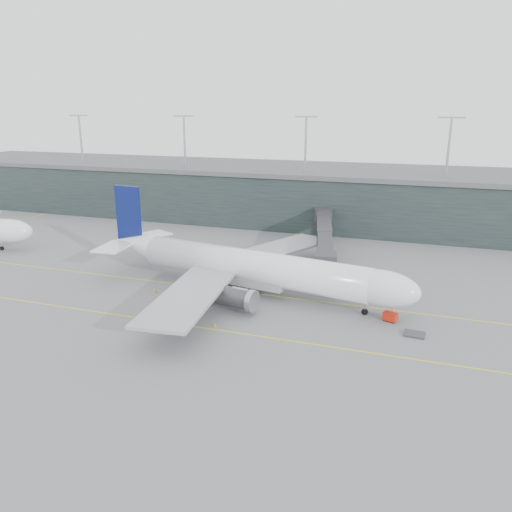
% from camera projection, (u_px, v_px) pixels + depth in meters
% --- Properties ---
extents(ground, '(320.00, 320.00, 0.00)m').
position_uv_depth(ground, '(218.00, 281.00, 94.20)').
color(ground, '#5C5C61').
rests_on(ground, ground).
extents(taxiline_a, '(160.00, 0.25, 0.02)m').
position_uv_depth(taxiline_a, '(209.00, 288.00, 90.57)').
color(taxiline_a, yellow).
rests_on(taxiline_a, ground).
extents(taxiline_b, '(160.00, 0.25, 0.02)m').
position_uv_depth(taxiline_b, '(166.00, 322.00, 76.06)').
color(taxiline_b, yellow).
rests_on(taxiline_b, ground).
extents(taxiline_lead_main, '(0.25, 60.00, 0.02)m').
position_uv_depth(taxiline_lead_main, '(274.00, 255.00, 110.80)').
color(taxiline_lead_main, yellow).
rests_on(taxiline_lead_main, ground).
extents(terminal, '(240.00, 36.00, 29.00)m').
position_uv_depth(terminal, '(295.00, 193.00, 144.64)').
color(terminal, black).
rests_on(terminal, ground).
extents(main_aircraft, '(60.27, 55.97, 16.95)m').
position_uv_depth(main_aircraft, '(250.00, 267.00, 87.05)').
color(main_aircraft, white).
rests_on(main_aircraft, ground).
extents(jet_bridge, '(13.60, 48.30, 7.42)m').
position_uv_depth(jet_bridge, '(330.00, 229.00, 110.54)').
color(jet_bridge, '#2B2B30').
rests_on(jet_bridge, ground).
extents(gse_cart, '(2.39, 1.95, 1.41)m').
position_uv_depth(gse_cart, '(390.00, 316.00, 76.26)').
color(gse_cart, red).
rests_on(gse_cart, ground).
extents(baggage_dolly, '(3.03, 2.50, 0.29)m').
position_uv_depth(baggage_dolly, '(414.00, 334.00, 71.72)').
color(baggage_dolly, '#343438').
rests_on(baggage_dolly, ground).
extents(uld_a, '(2.64, 2.30, 2.07)m').
position_uv_depth(uld_a, '(212.00, 259.00, 104.31)').
color(uld_a, '#38383D').
rests_on(uld_a, ground).
extents(uld_b, '(1.90, 1.55, 1.69)m').
position_uv_depth(uld_b, '(230.00, 258.00, 105.53)').
color(uld_b, '#38383D').
rests_on(uld_b, ground).
extents(uld_c, '(2.46, 2.10, 2.00)m').
position_uv_depth(uld_c, '(229.00, 261.00, 103.07)').
color(uld_c, '#38383D').
rests_on(uld_c, ground).
extents(cone_nose, '(0.48, 0.48, 0.76)m').
position_uv_depth(cone_nose, '(392.00, 310.00, 79.63)').
color(cone_nose, '#E95E0C').
rests_on(cone_nose, ground).
extents(cone_wing_stbd, '(0.42, 0.42, 0.67)m').
position_uv_depth(cone_wing_stbd, '(215.00, 325.00, 74.41)').
color(cone_wing_stbd, orange).
rests_on(cone_wing_stbd, ground).
extents(cone_wing_port, '(0.43, 0.43, 0.68)m').
position_uv_depth(cone_wing_port, '(271.00, 269.00, 100.13)').
color(cone_wing_port, '#D14A0B').
rests_on(cone_wing_port, ground).
extents(cone_tail, '(0.45, 0.45, 0.71)m').
position_uv_depth(cone_tail, '(156.00, 291.00, 88.17)').
color(cone_tail, '#CD710B').
rests_on(cone_tail, ground).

